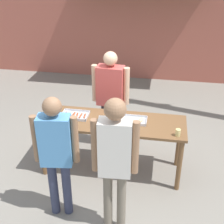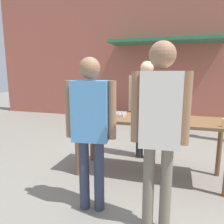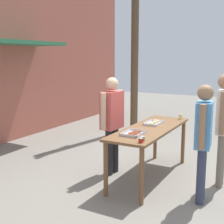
{
  "view_description": "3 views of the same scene",
  "coord_description": "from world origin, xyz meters",
  "px_view_note": "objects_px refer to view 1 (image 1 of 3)",
  "views": [
    {
      "loc": [
        0.68,
        -3.93,
        3.2
      ],
      "look_at": [
        0.0,
        0.0,
        1.04
      ],
      "focal_mm": 50.0,
      "sensor_mm": 36.0,
      "label": 1
    },
    {
      "loc": [
        0.37,
        -3.13,
        1.57
      ],
      "look_at": [
        -0.58,
        0.05,
        0.94
      ],
      "focal_mm": 35.0,
      "sensor_mm": 36.0,
      "label": 2
    },
    {
      "loc": [
        -4.87,
        -1.94,
        2.09
      ],
      "look_at": [
        -0.14,
        0.67,
        1.13
      ],
      "focal_mm": 50.0,
      "sensor_mm": 36.0,
      "label": 3
    }
  ],
  "objects_px": {
    "person_server_behind_table": "(110,93)",
    "person_customer_with_cup": "(115,156)",
    "condiment_jar_mustard": "(45,122)",
    "food_tray_sausages": "(75,115)",
    "food_tray_buns": "(132,120)",
    "beer_cup": "(178,133)",
    "person_customer_holding_hotdog": "(56,149)",
    "condiment_jar_ketchup": "(51,121)"
  },
  "relations": [
    {
      "from": "person_server_behind_table",
      "to": "person_customer_with_cup",
      "type": "distance_m",
      "value": 1.86
    },
    {
      "from": "condiment_jar_mustard",
      "to": "food_tray_sausages",
      "type": "bearing_deg",
      "value": 37.94
    },
    {
      "from": "food_tray_sausages",
      "to": "person_customer_with_cup",
      "type": "bearing_deg",
      "value": -55.67
    },
    {
      "from": "food_tray_sausages",
      "to": "food_tray_buns",
      "type": "height_order",
      "value": "food_tray_buns"
    },
    {
      "from": "food_tray_sausages",
      "to": "beer_cup",
      "type": "bearing_deg",
      "value": -10.63
    },
    {
      "from": "beer_cup",
      "to": "person_server_behind_table",
      "type": "bearing_deg",
      "value": 140.19
    },
    {
      "from": "food_tray_buns",
      "to": "person_customer_with_cup",
      "type": "relative_size",
      "value": 0.24
    },
    {
      "from": "beer_cup",
      "to": "person_customer_holding_hotdog",
      "type": "distance_m",
      "value": 1.65
    },
    {
      "from": "condiment_jar_mustard",
      "to": "beer_cup",
      "type": "distance_m",
      "value": 1.9
    },
    {
      "from": "person_customer_holding_hotdog",
      "to": "condiment_jar_ketchup",
      "type": "bearing_deg",
      "value": -73.31
    },
    {
      "from": "condiment_jar_mustard",
      "to": "person_server_behind_table",
      "type": "distance_m",
      "value": 1.22
    },
    {
      "from": "food_tray_sausages",
      "to": "person_server_behind_table",
      "type": "relative_size",
      "value": 0.24
    },
    {
      "from": "food_tray_buns",
      "to": "person_customer_with_cup",
      "type": "height_order",
      "value": "person_customer_with_cup"
    },
    {
      "from": "person_customer_with_cup",
      "to": "person_server_behind_table",
      "type": "bearing_deg",
      "value": -82.38
    },
    {
      "from": "food_tray_sausages",
      "to": "beer_cup",
      "type": "relative_size",
      "value": 4.11
    },
    {
      "from": "food_tray_buns",
      "to": "person_customer_holding_hotdog",
      "type": "xyz_separation_m",
      "value": [
        -0.8,
        -1.05,
        0.12
      ]
    },
    {
      "from": "food_tray_buns",
      "to": "person_customer_holding_hotdog",
      "type": "distance_m",
      "value": 1.32
    },
    {
      "from": "food_tray_buns",
      "to": "person_customer_holding_hotdog",
      "type": "relative_size",
      "value": 0.26
    },
    {
      "from": "person_customer_with_cup",
      "to": "condiment_jar_ketchup",
      "type": "bearing_deg",
      "value": -44.25
    },
    {
      "from": "condiment_jar_ketchup",
      "to": "food_tray_sausages",
      "type": "bearing_deg",
      "value": 44.59
    },
    {
      "from": "food_tray_sausages",
      "to": "food_tray_buns",
      "type": "relative_size",
      "value": 0.93
    },
    {
      "from": "person_server_behind_table",
      "to": "beer_cup",
      "type": "bearing_deg",
      "value": -35.57
    },
    {
      "from": "food_tray_sausages",
      "to": "food_tray_buns",
      "type": "bearing_deg",
      "value": 0.06
    },
    {
      "from": "person_customer_holding_hotdog",
      "to": "person_customer_with_cup",
      "type": "relative_size",
      "value": 0.94
    },
    {
      "from": "condiment_jar_mustard",
      "to": "person_server_behind_table",
      "type": "height_order",
      "value": "person_server_behind_table"
    },
    {
      "from": "food_tray_buns",
      "to": "beer_cup",
      "type": "bearing_deg",
      "value": -23.61
    },
    {
      "from": "food_tray_buns",
      "to": "condiment_jar_ketchup",
      "type": "distance_m",
      "value": 1.18
    },
    {
      "from": "person_server_behind_table",
      "to": "condiment_jar_ketchup",
      "type": "bearing_deg",
      "value": -124.37
    },
    {
      "from": "condiment_jar_mustard",
      "to": "person_customer_holding_hotdog",
      "type": "bearing_deg",
      "value": -59.66
    },
    {
      "from": "beer_cup",
      "to": "person_server_behind_table",
      "type": "xyz_separation_m",
      "value": [
        -1.09,
        0.91,
        0.09
      ]
    },
    {
      "from": "food_tray_sausages",
      "to": "condiment_jar_ketchup",
      "type": "xyz_separation_m",
      "value": [
        -0.28,
        -0.27,
        0.02
      ]
    },
    {
      "from": "condiment_jar_ketchup",
      "to": "person_server_behind_table",
      "type": "relative_size",
      "value": 0.04
    },
    {
      "from": "condiment_jar_ketchup",
      "to": "person_customer_holding_hotdog",
      "type": "distance_m",
      "value": 0.86
    },
    {
      "from": "food_tray_sausages",
      "to": "food_tray_buns",
      "type": "xyz_separation_m",
      "value": [
        0.87,
        0.0,
        0.01
      ]
    },
    {
      "from": "person_customer_with_cup",
      "to": "food_tray_buns",
      "type": "bearing_deg",
      "value": -96.86
    },
    {
      "from": "food_tray_sausages",
      "to": "condiment_jar_mustard",
      "type": "height_order",
      "value": "condiment_jar_mustard"
    },
    {
      "from": "condiment_jar_mustard",
      "to": "beer_cup",
      "type": "xyz_separation_m",
      "value": [
        1.9,
        0.0,
        0.02
      ]
    },
    {
      "from": "food_tray_sausages",
      "to": "beer_cup",
      "type": "distance_m",
      "value": 1.56
    },
    {
      "from": "food_tray_sausages",
      "to": "person_customer_with_cup",
      "type": "relative_size",
      "value": 0.22
    },
    {
      "from": "food_tray_sausages",
      "to": "person_server_behind_table",
      "type": "xyz_separation_m",
      "value": [
        0.44,
        0.62,
        0.13
      ]
    },
    {
      "from": "beer_cup",
      "to": "condiment_jar_mustard",
      "type": "bearing_deg",
      "value": -179.97
    },
    {
      "from": "person_customer_holding_hotdog",
      "to": "person_server_behind_table",
      "type": "bearing_deg",
      "value": -109.81
    }
  ]
}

